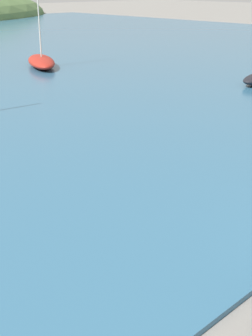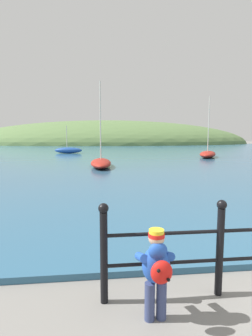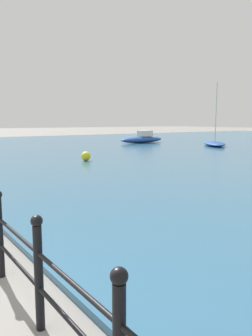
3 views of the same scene
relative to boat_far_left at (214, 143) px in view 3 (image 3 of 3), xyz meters
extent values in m
cylinder|color=black|center=(13.20, -20.62, 0.24)|extent=(0.09, 0.09, 1.10)
cylinder|color=black|center=(14.62, -20.62, 0.24)|extent=(0.09, 0.09, 1.10)
sphere|color=black|center=(14.62, -20.62, 0.84)|extent=(0.12, 0.12, 0.12)
sphere|color=black|center=(16.04, -20.62, 0.84)|extent=(0.12, 0.12, 0.12)
cylinder|color=black|center=(13.91, -20.62, 0.51)|extent=(7.09, 0.04, 0.04)
cylinder|color=black|center=(13.91, -20.62, 0.14)|extent=(7.09, 0.04, 0.04)
ellipsoid|color=#1E4793|center=(0.00, 0.00, -0.02)|extent=(4.29, 3.82, 0.37)
cylinder|color=beige|center=(0.17, -0.13, 2.53)|extent=(0.07, 0.07, 4.74)
ellipsoid|color=#1E4793|center=(-6.47, -2.47, 0.09)|extent=(1.56, 4.93, 0.60)
cube|color=silver|center=(-6.48, -2.11, 0.66)|extent=(0.81, 1.39, 0.54)
sphere|color=yellow|center=(2.91, -13.63, 0.03)|extent=(0.48, 0.48, 0.48)
camera|label=1|loc=(5.62, -23.01, 4.03)|focal=50.00mm
camera|label=2|loc=(10.29, -23.54, 1.65)|focal=28.00mm
camera|label=3|loc=(17.63, -21.72, 1.80)|focal=35.00mm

